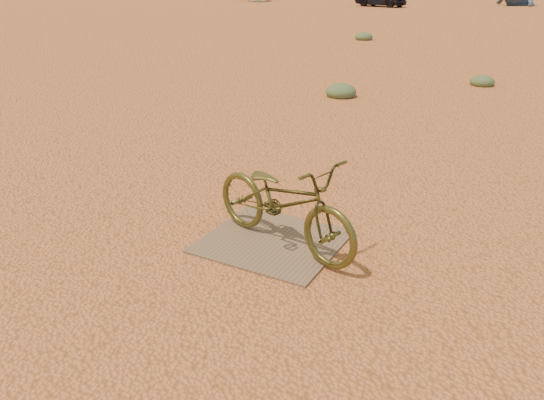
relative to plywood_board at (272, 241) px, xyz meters
The scene contains 6 objects.
ground 0.53m from the plywood_board, 85.17° to the left, with size 120.00×120.00×0.00m, color #D67B49.
plywood_board is the anchor object (origin of this frame).
bicycle 0.51m from the plywood_board, 11.31° to the right, with size 0.63×1.82×0.95m, color #484A20.
kale_a 7.08m from the plywood_board, 106.14° to the left, with size 0.68×0.68×0.37m, color #556D47.
kale_b 9.64m from the plywood_board, 86.49° to the left, with size 0.58×0.58×0.32m, color #556D47.
kale_c 17.89m from the plywood_board, 106.61° to the left, with size 0.71×0.71×0.39m, color #556D47.
Camera 1 is at (2.27, -4.77, 2.56)m, focal length 35.00 mm.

